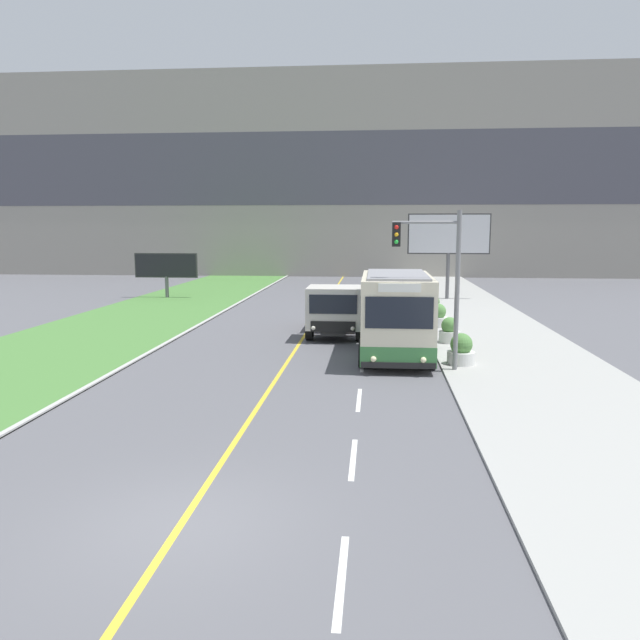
{
  "coord_description": "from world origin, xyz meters",
  "views": [
    {
      "loc": [
        3.17,
        -9.52,
        4.9
      ],
      "look_at": [
        1.1,
        13.74,
        1.4
      ],
      "focal_mm": 35.0,
      "sensor_mm": 36.0,
      "label": 1
    }
  ],
  "objects_px": {
    "planter_round_near": "(461,351)",
    "planter_round_second": "(450,331)",
    "traffic_light_mast": "(437,270)",
    "car_distant": "(381,286)",
    "planter_round_third": "(438,316)",
    "billboard_large": "(449,236)",
    "billboard_small": "(166,266)",
    "city_bus": "(396,316)",
    "dump_truck": "(336,310)",
    "planter_round_far": "(433,306)"
  },
  "relations": [
    {
      "from": "billboard_small",
      "to": "city_bus",
      "type": "bearing_deg",
      "value": -51.29
    },
    {
      "from": "city_bus",
      "to": "dump_truck",
      "type": "height_order",
      "value": "city_bus"
    },
    {
      "from": "planter_round_third",
      "to": "billboard_small",
      "type": "bearing_deg",
      "value": 146.35
    },
    {
      "from": "planter_round_third",
      "to": "planter_round_near",
      "type": "bearing_deg",
      "value": -89.97
    },
    {
      "from": "billboard_large",
      "to": "billboard_small",
      "type": "distance_m",
      "value": 19.41
    },
    {
      "from": "city_bus",
      "to": "planter_round_third",
      "type": "relative_size",
      "value": 5.05
    },
    {
      "from": "car_distant",
      "to": "planter_round_far",
      "type": "bearing_deg",
      "value": -75.13
    },
    {
      "from": "planter_round_near",
      "to": "planter_round_third",
      "type": "distance_m",
      "value": 8.4
    },
    {
      "from": "traffic_light_mast",
      "to": "billboard_small",
      "type": "bearing_deg",
      "value": 128.23
    },
    {
      "from": "traffic_light_mast",
      "to": "planter_round_second",
      "type": "xyz_separation_m",
      "value": [
        1.08,
        5.09,
        -2.93
      ]
    },
    {
      "from": "dump_truck",
      "to": "car_distant",
      "type": "relative_size",
      "value": 1.42
    },
    {
      "from": "dump_truck",
      "to": "planter_round_far",
      "type": "distance_m",
      "value": 8.54
    },
    {
      "from": "dump_truck",
      "to": "billboard_large",
      "type": "distance_m",
      "value": 16.57
    },
    {
      "from": "traffic_light_mast",
      "to": "planter_round_near",
      "type": "relative_size",
      "value": 4.91
    },
    {
      "from": "billboard_large",
      "to": "billboard_small",
      "type": "relative_size",
      "value": 1.31
    },
    {
      "from": "city_bus",
      "to": "planter_round_third",
      "type": "height_order",
      "value": "city_bus"
    },
    {
      "from": "billboard_large",
      "to": "planter_round_second",
      "type": "xyz_separation_m",
      "value": [
        -1.71,
        -16.35,
        -3.72
      ]
    },
    {
      "from": "dump_truck",
      "to": "planter_round_second",
      "type": "distance_m",
      "value": 5.13
    },
    {
      "from": "city_bus",
      "to": "dump_truck",
      "type": "relative_size",
      "value": 0.94
    },
    {
      "from": "planter_round_second",
      "to": "dump_truck",
      "type": "bearing_deg",
      "value": 163.38
    },
    {
      "from": "billboard_large",
      "to": "city_bus",
      "type": "bearing_deg",
      "value": -101.77
    },
    {
      "from": "city_bus",
      "to": "car_distant",
      "type": "xyz_separation_m",
      "value": [
        -0.36,
        21.93,
        -0.93
      ]
    },
    {
      "from": "planter_round_third",
      "to": "traffic_light_mast",
      "type": "bearing_deg",
      "value": -96.14
    },
    {
      "from": "dump_truck",
      "to": "car_distant",
      "type": "bearing_deg",
      "value": 82.86
    },
    {
      "from": "planter_round_near",
      "to": "planter_round_far",
      "type": "height_order",
      "value": "planter_round_near"
    },
    {
      "from": "traffic_light_mast",
      "to": "planter_round_third",
      "type": "relative_size",
      "value": 4.81
    },
    {
      "from": "billboard_large",
      "to": "planter_round_third",
      "type": "bearing_deg",
      "value": -98.41
    },
    {
      "from": "car_distant",
      "to": "dump_truck",
      "type": "bearing_deg",
      "value": -97.14
    },
    {
      "from": "billboard_small",
      "to": "planter_round_near",
      "type": "bearing_deg",
      "value": -48.89
    },
    {
      "from": "car_distant",
      "to": "billboard_large",
      "type": "xyz_separation_m",
      "value": [
        4.42,
        -2.44,
        3.59
      ]
    },
    {
      "from": "dump_truck",
      "to": "planter_round_near",
      "type": "relative_size",
      "value": 5.5
    },
    {
      "from": "billboard_large",
      "to": "planter_round_second",
      "type": "distance_m",
      "value": 16.85
    },
    {
      "from": "billboard_small",
      "to": "planter_round_third",
      "type": "xyz_separation_m",
      "value": [
        17.49,
        -11.65,
        -1.6
      ]
    },
    {
      "from": "city_bus",
      "to": "billboard_small",
      "type": "distance_m",
      "value": 24.35
    },
    {
      "from": "billboard_small",
      "to": "billboard_large",
      "type": "bearing_deg",
      "value": 1.48
    },
    {
      "from": "city_bus",
      "to": "dump_truck",
      "type": "xyz_separation_m",
      "value": [
        -2.53,
        4.6,
        -0.43
      ]
    },
    {
      "from": "city_bus",
      "to": "car_distant",
      "type": "distance_m",
      "value": 21.95
    },
    {
      "from": "city_bus",
      "to": "billboard_large",
      "type": "relative_size",
      "value": 0.99
    },
    {
      "from": "planter_round_near",
      "to": "planter_round_second",
      "type": "relative_size",
      "value": 1.03
    },
    {
      "from": "dump_truck",
      "to": "planter_round_near",
      "type": "height_order",
      "value": "dump_truck"
    },
    {
      "from": "car_distant",
      "to": "traffic_light_mast",
      "type": "xyz_separation_m",
      "value": [
        1.63,
        -23.87,
        2.8
      ]
    },
    {
      "from": "billboard_small",
      "to": "car_distant",
      "type": "bearing_deg",
      "value": 11.17
    },
    {
      "from": "planter_round_second",
      "to": "billboard_large",
      "type": "bearing_deg",
      "value": 84.01
    },
    {
      "from": "city_bus",
      "to": "planter_round_near",
      "type": "bearing_deg",
      "value": -24.85
    },
    {
      "from": "billboard_large",
      "to": "planter_round_second",
      "type": "relative_size",
      "value": 5.38
    },
    {
      "from": "planter_round_third",
      "to": "planter_round_far",
      "type": "distance_m",
      "value": 4.2
    },
    {
      "from": "dump_truck",
      "to": "billboard_large",
      "type": "height_order",
      "value": "billboard_large"
    },
    {
      "from": "planter_round_third",
      "to": "city_bus",
      "type": "bearing_deg",
      "value": -107.15
    },
    {
      "from": "city_bus",
      "to": "traffic_light_mast",
      "type": "height_order",
      "value": "traffic_light_mast"
    },
    {
      "from": "billboard_small",
      "to": "planter_round_far",
      "type": "bearing_deg",
      "value": -22.9
    }
  ]
}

